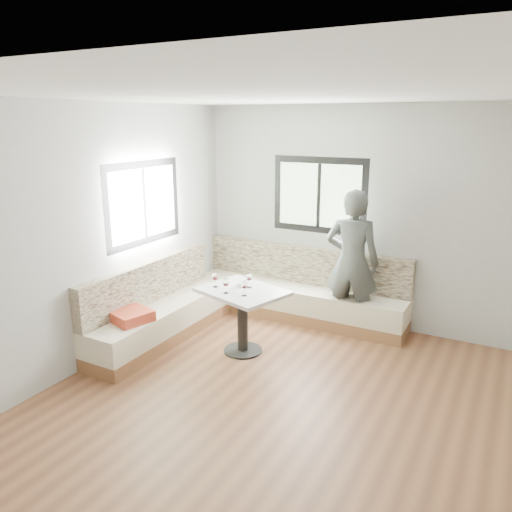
% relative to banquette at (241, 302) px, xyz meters
% --- Properties ---
extents(room, '(5.01, 5.01, 2.81)m').
position_rel_banquette_xyz_m(room, '(1.51, -1.54, 1.08)').
color(room, brown).
rests_on(room, ground).
extents(banquette, '(2.90, 2.80, 0.95)m').
position_rel_banquette_xyz_m(banquette, '(0.00, 0.00, 0.00)').
color(banquette, '#92613B').
rests_on(banquette, ground).
extents(table, '(1.08, 0.94, 0.76)m').
position_rel_banquette_xyz_m(table, '(0.39, -0.64, 0.23)').
color(table, black).
rests_on(table, ground).
extents(person, '(0.71, 0.51, 1.82)m').
position_rel_banquette_xyz_m(person, '(1.29, 0.51, 0.58)').
color(person, '#484D4A').
rests_on(person, ground).
extents(olive_ramekin, '(0.11, 0.11, 0.05)m').
position_rel_banquette_xyz_m(olive_ramekin, '(0.32, -0.53, 0.45)').
color(olive_ramekin, white).
rests_on(olive_ramekin, table).
extents(wine_glass_a, '(0.08, 0.08, 0.17)m').
position_rel_banquette_xyz_m(wine_glass_a, '(0.07, -0.70, 0.54)').
color(wine_glass_a, white).
rests_on(wine_glass_a, table).
extents(wine_glass_b, '(0.08, 0.08, 0.17)m').
position_rel_banquette_xyz_m(wine_glass_b, '(0.29, -0.82, 0.54)').
color(wine_glass_b, white).
rests_on(wine_glass_b, table).
extents(wine_glass_c, '(0.08, 0.08, 0.17)m').
position_rel_banquette_xyz_m(wine_glass_c, '(0.51, -0.79, 0.54)').
color(wine_glass_c, white).
rests_on(wine_glass_c, table).
extents(wine_glass_d, '(0.08, 0.08, 0.17)m').
position_rel_banquette_xyz_m(wine_glass_d, '(0.42, -0.53, 0.54)').
color(wine_glass_d, white).
rests_on(wine_glass_d, table).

